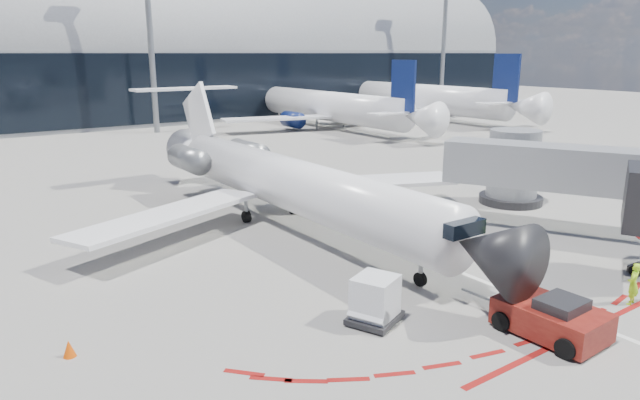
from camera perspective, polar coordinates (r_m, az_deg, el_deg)
ground at (r=29.89m, az=6.36°, el=-4.17°), size 260.00×260.00×0.00m
apron_centerline at (r=31.34m, az=3.95°, el=-3.22°), size 0.25×40.00×0.01m
apron_stop_bar at (r=23.23m, az=25.78°, el=-11.23°), size 14.00×0.25×0.01m
terminal_building at (r=88.17m, az=-23.30°, el=12.70°), size 150.00×24.15×24.00m
jet_bridge at (r=34.53m, az=22.22°, el=2.54°), size 10.03×15.20×4.90m
light_mast_centre at (r=73.21m, az=-16.68°, el=16.24°), size 0.70×0.70×25.00m
light_mast_east at (r=101.22m, az=12.31°, el=15.86°), size 0.70×0.70×25.00m
regional_jet at (r=32.25m, az=-3.80°, el=1.96°), size 24.65×30.40×7.61m
pushback_tug at (r=21.64m, az=22.15°, el=-10.87°), size 2.50×5.64×1.46m
ramp_worker at (r=25.43m, az=28.83°, el=-7.35°), size 0.69×0.54×1.68m
uld_container at (r=21.00m, az=5.54°, el=-9.92°), size 2.34×2.19×1.75m
safety_cone_left at (r=20.62m, az=-23.80°, el=-13.44°), size 0.41×0.41×0.57m
bg_airliner_1 at (r=75.55m, az=0.61°, el=11.44°), size 34.02×36.02×11.01m
bg_airliner_2 at (r=87.87m, az=9.83°, el=11.93°), size 36.54×38.69×11.82m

